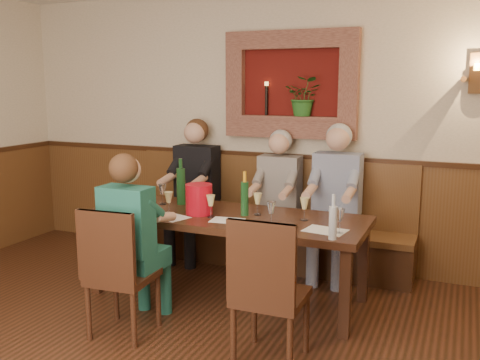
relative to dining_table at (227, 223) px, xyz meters
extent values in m
cube|color=#C2B493|center=(0.00, 1.15, 0.72)|extent=(6.00, 0.04, 2.80)
cube|color=brown|center=(0.00, 1.13, -0.13)|extent=(6.00, 0.04, 1.10)
cube|color=#381E0F|center=(0.00, 1.13, 0.45)|extent=(6.02, 0.06, 0.05)
cube|color=#55100C|center=(0.20, 1.13, 1.17)|extent=(1.00, 0.02, 0.70)
cube|color=#8E5C48|center=(0.20, 1.09, 1.61)|extent=(1.36, 0.12, 0.18)
cube|color=#8E5C48|center=(0.20, 1.09, 0.73)|extent=(1.36, 0.12, 0.18)
cube|color=#8E5C48|center=(-0.39, 1.09, 1.17)|extent=(0.18, 0.12, 0.70)
cube|color=#8E5C48|center=(0.79, 1.09, 1.17)|extent=(0.18, 0.12, 0.70)
cube|color=#8E5C48|center=(0.20, 1.09, 0.84)|extent=(1.00, 0.14, 0.04)
imported|color=#255E20|center=(0.35, 1.09, 1.06)|extent=(0.35, 0.30, 0.39)
cylinder|color=black|center=(-0.05, 1.09, 1.01)|extent=(0.03, 0.03, 0.30)
cylinder|color=#FFBF59|center=(-0.05, 1.09, 1.18)|extent=(0.04, 0.04, 0.04)
cube|color=brown|center=(1.90, 1.10, 1.27)|extent=(0.12, 0.08, 0.35)
cylinder|color=brown|center=(1.80, 1.03, 1.22)|extent=(0.05, 0.18, 0.05)
cylinder|color=#FFBF59|center=(1.90, 0.97, 1.32)|extent=(0.06, 0.06, 0.06)
cube|color=black|center=(0.00, 0.00, 0.04)|extent=(2.40, 0.90, 0.06)
cube|color=black|center=(-1.12, -0.37, -0.33)|extent=(0.08, 0.08, 0.69)
cube|color=black|center=(1.12, -0.37, -0.33)|extent=(0.08, 0.08, 0.69)
cube|color=black|center=(-1.12, 0.37, -0.33)|extent=(0.08, 0.08, 0.69)
cube|color=black|center=(1.12, 0.37, -0.33)|extent=(0.08, 0.08, 0.69)
cube|color=#381E0F|center=(0.00, 0.91, -0.48)|extent=(3.00, 0.40, 0.40)
cube|color=brown|center=(0.00, 0.91, -0.26)|extent=(3.00, 0.45, 0.06)
cube|color=brown|center=(0.00, 1.10, 0.10)|extent=(3.00, 0.06, 0.66)
cube|color=black|center=(-0.43, -0.94, -0.47)|extent=(0.45, 0.45, 0.42)
cube|color=black|center=(-0.43, -0.94, -0.23)|extent=(0.47, 0.47, 0.05)
cube|color=black|center=(-0.41, -1.14, 0.05)|extent=(0.44, 0.07, 0.52)
cube|color=black|center=(0.73, -0.89, -0.46)|extent=(0.44, 0.44, 0.43)
cube|color=black|center=(0.73, -0.89, -0.22)|extent=(0.46, 0.46, 0.05)
cube|color=black|center=(0.73, -1.10, 0.08)|extent=(0.45, 0.05, 0.54)
cube|color=black|center=(-0.78, 0.75, -0.45)|extent=(0.45, 0.47, 0.45)
cube|color=black|center=(-0.78, 0.93, 0.24)|extent=(0.45, 0.24, 0.59)
sphere|color=#D8A384|center=(-0.78, 0.89, 0.68)|extent=(0.23, 0.23, 0.23)
sphere|color=#4C2D19|center=(-0.78, 0.94, 0.70)|extent=(0.25, 0.25, 0.25)
cube|color=#56524F|center=(0.16, 0.76, -0.45)|extent=(0.42, 0.44, 0.45)
cube|color=#56524F|center=(0.16, 0.93, 0.21)|extent=(0.42, 0.22, 0.54)
sphere|color=#D8A384|center=(0.16, 0.89, 0.61)|extent=(0.21, 0.21, 0.21)
sphere|color=#B2B2B2|center=(0.16, 0.94, 0.63)|extent=(0.23, 0.23, 0.23)
cube|color=navy|center=(0.74, 0.75, -0.45)|extent=(0.45, 0.47, 0.45)
cube|color=navy|center=(0.74, 0.93, 0.24)|extent=(0.45, 0.24, 0.59)
sphere|color=#D8A384|center=(0.74, 0.89, 0.67)|extent=(0.22, 0.22, 0.22)
sphere|color=#B2B2B2|center=(0.74, 0.94, 0.70)|extent=(0.25, 0.25, 0.25)
cube|color=#1A555C|center=(-0.43, -0.71, -0.45)|extent=(0.39, 0.41, 0.45)
cube|color=#1A555C|center=(-0.43, -0.87, 0.18)|extent=(0.39, 0.21, 0.52)
sphere|color=#D8A384|center=(-0.43, -0.83, 0.56)|extent=(0.20, 0.20, 0.20)
sphere|color=#4C2D19|center=(-0.43, -0.88, 0.58)|extent=(0.22, 0.22, 0.22)
cylinder|color=red|center=(-0.23, -0.08, 0.21)|extent=(0.29, 0.29, 0.26)
cylinder|color=#19471E|center=(0.15, 0.03, 0.22)|extent=(0.09, 0.09, 0.29)
cylinder|color=orange|center=(0.15, 0.03, 0.41)|extent=(0.04, 0.04, 0.09)
cylinder|color=#19471E|center=(-0.56, 0.19, 0.25)|extent=(0.10, 0.10, 0.34)
cylinder|color=#19471E|center=(-0.56, 0.19, 0.46)|extent=(0.04, 0.04, 0.09)
cylinder|color=silver|center=(1.01, -0.38, 0.20)|extent=(0.06, 0.06, 0.24)
cylinder|color=silver|center=(1.01, -0.38, 0.36)|extent=(0.03, 0.03, 0.09)
cube|color=white|center=(-0.97, -0.11, 0.08)|extent=(0.32, 0.23, 0.00)
cube|color=white|center=(0.09, -0.19, 0.08)|extent=(0.29, 0.22, 0.00)
cube|color=white|center=(0.91, -0.18, 0.08)|extent=(0.34, 0.27, 0.00)
cube|color=white|center=(-0.40, -0.28, 0.08)|extent=(0.36, 0.30, 0.00)
camera|label=1|loc=(1.86, -4.08, 1.19)|focal=40.00mm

